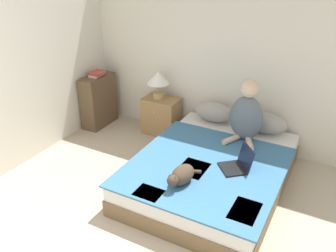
# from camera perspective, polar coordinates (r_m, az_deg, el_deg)

# --- Properties ---
(wall_back) EXTENTS (5.14, 0.05, 2.55)m
(wall_back) POSITION_cam_1_polar(r_m,az_deg,el_deg) (4.86, 9.77, 11.30)
(wall_back) COLOR beige
(wall_back) RESTS_ON ground_plane
(wall_side) EXTENTS (0.05, 4.08, 2.55)m
(wall_side) POSITION_cam_1_polar(r_m,az_deg,el_deg) (4.77, -22.20, 9.42)
(wall_side) COLOR beige
(wall_side) RESTS_ON ground_plane
(bed) EXTENTS (1.63, 2.14, 0.38)m
(bed) POSITION_cam_1_polar(r_m,az_deg,el_deg) (4.23, 7.06, -7.23)
(bed) COLOR brown
(bed) RESTS_ON ground_plane
(pillow_near) EXTENTS (0.55, 0.29, 0.27)m
(pillow_near) POSITION_cam_1_polar(r_m,az_deg,el_deg) (4.93, 7.40, 2.26)
(pillow_near) COLOR gray
(pillow_near) RESTS_ON bed
(pillow_far) EXTENTS (0.55, 0.29, 0.27)m
(pillow_far) POSITION_cam_1_polar(r_m,az_deg,el_deg) (4.75, 15.37, 0.51)
(pillow_far) COLOR gray
(pillow_far) RESTS_ON bed
(person_sitting) EXTENTS (0.41, 0.40, 0.78)m
(person_sitting) POSITION_cam_1_polar(r_m,az_deg,el_deg) (4.43, 12.44, 1.74)
(person_sitting) COLOR slate
(person_sitting) RESTS_ON bed
(cat_tabby) EXTENTS (0.23, 0.49, 0.19)m
(cat_tabby) POSITION_cam_1_polar(r_m,az_deg,el_deg) (3.62, 2.20, -7.89)
(cat_tabby) COLOR #473828
(cat_tabby) RESTS_ON bed
(laptop_open) EXTENTS (0.41, 0.41, 0.26)m
(laptop_open) POSITION_cam_1_polar(r_m,az_deg,el_deg) (3.94, 11.05, -6.05)
(laptop_open) COLOR black
(laptop_open) RESTS_ON bed
(nightstand) EXTENTS (0.52, 0.38, 0.56)m
(nightstand) POSITION_cam_1_polar(r_m,az_deg,el_deg) (5.33, -1.09, 1.66)
(nightstand) COLOR #937047
(nightstand) RESTS_ON ground_plane
(table_lamp) EXTENTS (0.33, 0.33, 0.41)m
(table_lamp) POSITION_cam_1_polar(r_m,az_deg,el_deg) (5.14, -1.60, 7.49)
(table_lamp) COLOR tan
(table_lamp) RESTS_ON nightstand
(bookshelf) EXTENTS (0.27, 0.59, 0.80)m
(bookshelf) POSITION_cam_1_polar(r_m,az_deg,el_deg) (5.66, -11.06, 4.02)
(bookshelf) COLOR brown
(bookshelf) RESTS_ON ground_plane
(book_stack_top) EXTENTS (0.20, 0.24, 0.07)m
(book_stack_top) POSITION_cam_1_polar(r_m,az_deg,el_deg) (5.52, -11.38, 8.23)
(book_stack_top) COLOR beige
(book_stack_top) RESTS_ON bookshelf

